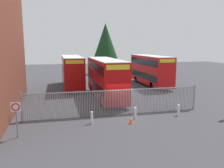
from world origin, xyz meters
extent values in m
plane|color=#3D3D42|center=(0.00, 8.00, 0.00)|extent=(100.00, 100.00, 0.00)
cylinder|color=gray|center=(-8.22, 0.00, 1.10)|extent=(0.06, 0.06, 2.20)
cylinder|color=gray|center=(-8.08, 0.00, 1.10)|extent=(0.06, 0.06, 2.20)
cylinder|color=gray|center=(-7.94, 0.00, 1.10)|extent=(0.06, 0.06, 2.20)
cylinder|color=gray|center=(-7.80, 0.00, 1.10)|extent=(0.06, 0.06, 2.20)
cylinder|color=gray|center=(-7.66, 0.00, 1.10)|extent=(0.06, 0.06, 2.20)
cylinder|color=gray|center=(-7.52, 0.00, 1.10)|extent=(0.06, 0.06, 2.20)
cylinder|color=gray|center=(-7.38, 0.00, 1.10)|extent=(0.06, 0.06, 2.20)
cylinder|color=gray|center=(-7.24, 0.00, 1.10)|extent=(0.06, 0.06, 2.20)
cylinder|color=gray|center=(-7.10, 0.00, 1.10)|extent=(0.06, 0.06, 2.20)
cylinder|color=gray|center=(-6.96, 0.00, 1.10)|extent=(0.06, 0.06, 2.20)
cylinder|color=gray|center=(-6.82, 0.00, 1.10)|extent=(0.06, 0.06, 2.20)
cylinder|color=gray|center=(-6.68, 0.00, 1.10)|extent=(0.06, 0.06, 2.20)
cylinder|color=gray|center=(-6.54, 0.00, 1.10)|extent=(0.06, 0.06, 2.20)
cylinder|color=gray|center=(-6.40, 0.00, 1.10)|extent=(0.06, 0.06, 2.20)
cylinder|color=gray|center=(-6.26, 0.00, 1.10)|extent=(0.06, 0.06, 2.20)
cylinder|color=gray|center=(-6.12, 0.00, 1.10)|extent=(0.06, 0.06, 2.20)
cylinder|color=gray|center=(-5.98, 0.00, 1.10)|extent=(0.06, 0.06, 2.20)
cylinder|color=gray|center=(-5.84, 0.00, 1.10)|extent=(0.06, 0.06, 2.20)
cylinder|color=gray|center=(-5.70, 0.00, 1.10)|extent=(0.06, 0.06, 2.20)
cylinder|color=gray|center=(-5.56, 0.00, 1.10)|extent=(0.06, 0.06, 2.20)
cylinder|color=gray|center=(-5.42, 0.00, 1.10)|extent=(0.06, 0.06, 2.20)
cylinder|color=gray|center=(-5.28, 0.00, 1.10)|extent=(0.06, 0.06, 2.20)
cylinder|color=gray|center=(-5.14, 0.00, 1.10)|extent=(0.06, 0.06, 2.20)
cylinder|color=gray|center=(-5.00, 0.00, 1.10)|extent=(0.06, 0.06, 2.20)
cylinder|color=gray|center=(-4.86, 0.00, 1.10)|extent=(0.06, 0.06, 2.20)
cylinder|color=gray|center=(-4.72, 0.00, 1.10)|extent=(0.06, 0.06, 2.20)
cylinder|color=gray|center=(-4.58, 0.00, 1.10)|extent=(0.06, 0.06, 2.20)
cylinder|color=gray|center=(-4.44, 0.00, 1.10)|extent=(0.06, 0.06, 2.20)
cylinder|color=gray|center=(-4.30, 0.00, 1.10)|extent=(0.06, 0.06, 2.20)
cylinder|color=gray|center=(-4.16, 0.00, 1.10)|extent=(0.06, 0.06, 2.20)
cylinder|color=gray|center=(-4.02, 0.00, 1.10)|extent=(0.06, 0.06, 2.20)
cylinder|color=gray|center=(-3.88, 0.00, 1.10)|extent=(0.06, 0.06, 2.20)
cylinder|color=gray|center=(-3.74, 0.00, 1.10)|extent=(0.06, 0.06, 2.20)
cylinder|color=gray|center=(-3.60, 0.00, 1.10)|extent=(0.06, 0.06, 2.20)
cylinder|color=gray|center=(-3.46, 0.00, 1.10)|extent=(0.06, 0.06, 2.20)
cylinder|color=gray|center=(-3.32, 0.00, 1.10)|extent=(0.06, 0.06, 2.20)
cylinder|color=gray|center=(-3.18, 0.00, 1.10)|extent=(0.06, 0.06, 2.20)
cylinder|color=gray|center=(-3.04, 0.00, 1.10)|extent=(0.06, 0.06, 2.20)
cylinder|color=gray|center=(-2.90, 0.00, 1.10)|extent=(0.06, 0.06, 2.20)
cylinder|color=gray|center=(-2.76, 0.00, 1.10)|extent=(0.06, 0.06, 2.20)
cylinder|color=gray|center=(-2.62, 0.00, 1.10)|extent=(0.06, 0.06, 2.20)
cylinder|color=gray|center=(-2.48, 0.00, 1.10)|extent=(0.06, 0.06, 2.20)
cylinder|color=gray|center=(-2.34, 0.00, 1.10)|extent=(0.06, 0.06, 2.20)
cylinder|color=gray|center=(-2.20, 0.00, 1.10)|extent=(0.06, 0.06, 2.20)
cylinder|color=gray|center=(-2.05, 0.00, 1.10)|extent=(0.06, 0.06, 2.20)
cylinder|color=gray|center=(-1.91, 0.00, 1.10)|extent=(0.06, 0.06, 2.20)
cylinder|color=gray|center=(-1.77, 0.00, 1.10)|extent=(0.06, 0.06, 2.20)
cylinder|color=gray|center=(-1.63, 0.00, 1.10)|extent=(0.06, 0.06, 2.20)
cylinder|color=gray|center=(-1.49, 0.00, 1.10)|extent=(0.06, 0.06, 2.20)
cylinder|color=gray|center=(-1.35, 0.00, 1.10)|extent=(0.06, 0.06, 2.20)
cylinder|color=gray|center=(-1.21, 0.00, 1.10)|extent=(0.06, 0.06, 2.20)
cylinder|color=gray|center=(-1.07, 0.00, 1.10)|extent=(0.06, 0.06, 2.20)
cylinder|color=gray|center=(-0.93, 0.00, 1.10)|extent=(0.06, 0.06, 2.20)
cylinder|color=gray|center=(-0.79, 0.00, 1.10)|extent=(0.06, 0.06, 2.20)
cylinder|color=gray|center=(-0.65, 0.00, 1.10)|extent=(0.06, 0.06, 2.20)
cylinder|color=gray|center=(-0.51, 0.00, 1.10)|extent=(0.06, 0.06, 2.20)
cylinder|color=gray|center=(-0.37, 0.00, 1.10)|extent=(0.06, 0.06, 2.20)
cylinder|color=gray|center=(-0.23, 0.00, 1.10)|extent=(0.06, 0.06, 2.20)
cylinder|color=gray|center=(-0.09, 0.00, 1.10)|extent=(0.06, 0.06, 2.20)
cylinder|color=gray|center=(0.05, 0.00, 1.10)|extent=(0.06, 0.06, 2.20)
cylinder|color=gray|center=(0.19, 0.00, 1.10)|extent=(0.06, 0.06, 2.20)
cylinder|color=gray|center=(0.33, 0.00, 1.10)|extent=(0.06, 0.06, 2.20)
cylinder|color=gray|center=(0.47, 0.00, 1.10)|extent=(0.06, 0.06, 2.20)
cylinder|color=gray|center=(0.61, 0.00, 1.10)|extent=(0.06, 0.06, 2.20)
cylinder|color=gray|center=(0.75, 0.00, 1.10)|extent=(0.06, 0.06, 2.20)
cylinder|color=gray|center=(0.89, 0.00, 1.10)|extent=(0.06, 0.06, 2.20)
cylinder|color=gray|center=(1.03, 0.00, 1.10)|extent=(0.06, 0.06, 2.20)
cylinder|color=gray|center=(1.17, 0.00, 1.10)|extent=(0.06, 0.06, 2.20)
cylinder|color=gray|center=(1.31, 0.00, 1.10)|extent=(0.06, 0.06, 2.20)
cylinder|color=gray|center=(1.45, 0.00, 1.10)|extent=(0.06, 0.06, 2.20)
cylinder|color=gray|center=(1.59, 0.00, 1.10)|extent=(0.06, 0.06, 2.20)
cylinder|color=gray|center=(1.73, 0.00, 1.10)|extent=(0.06, 0.06, 2.20)
cylinder|color=gray|center=(1.87, 0.00, 1.10)|extent=(0.06, 0.06, 2.20)
cylinder|color=gray|center=(2.01, 0.00, 1.10)|extent=(0.06, 0.06, 2.20)
cylinder|color=gray|center=(2.15, 0.00, 1.10)|extent=(0.06, 0.06, 2.20)
cylinder|color=gray|center=(2.29, 0.00, 1.10)|extent=(0.06, 0.06, 2.20)
cylinder|color=gray|center=(2.43, 0.00, 1.10)|extent=(0.06, 0.06, 2.20)
cylinder|color=gray|center=(2.57, 0.00, 1.10)|extent=(0.06, 0.06, 2.20)
cylinder|color=gray|center=(2.71, 0.00, 1.10)|extent=(0.06, 0.06, 2.20)
cylinder|color=gray|center=(2.85, 0.00, 1.10)|extent=(0.06, 0.06, 2.20)
cylinder|color=gray|center=(2.99, 0.00, 1.10)|extent=(0.06, 0.06, 2.20)
cylinder|color=gray|center=(3.13, 0.00, 1.10)|extent=(0.06, 0.06, 2.20)
cylinder|color=gray|center=(3.27, 0.00, 1.10)|extent=(0.06, 0.06, 2.20)
cylinder|color=gray|center=(3.41, 0.00, 1.10)|extent=(0.06, 0.06, 2.20)
cylinder|color=gray|center=(3.55, 0.00, 1.10)|extent=(0.06, 0.06, 2.20)
cylinder|color=gray|center=(3.69, 0.00, 1.10)|extent=(0.06, 0.06, 2.20)
cylinder|color=gray|center=(3.83, 0.00, 1.10)|extent=(0.06, 0.06, 2.20)
cylinder|color=gray|center=(3.97, 0.00, 1.10)|extent=(0.06, 0.06, 2.20)
cylinder|color=gray|center=(4.11, 0.00, 1.10)|extent=(0.06, 0.06, 2.20)
cylinder|color=gray|center=(4.25, 0.00, 1.10)|extent=(0.06, 0.06, 2.20)
cylinder|color=gray|center=(4.39, 0.00, 1.10)|extent=(0.06, 0.06, 2.20)
cylinder|color=gray|center=(4.53, 0.00, 1.10)|extent=(0.06, 0.06, 2.20)
cylinder|color=gray|center=(4.67, 0.00, 1.10)|extent=(0.06, 0.06, 2.20)
cylinder|color=gray|center=(4.81, 0.00, 1.10)|extent=(0.06, 0.06, 2.20)
cylinder|color=gray|center=(4.95, 0.00, 1.10)|extent=(0.06, 0.06, 2.20)
cylinder|color=gray|center=(5.09, 0.00, 1.10)|extent=(0.06, 0.06, 2.20)
cylinder|color=gray|center=(5.23, 0.00, 1.10)|extent=(0.06, 0.06, 2.20)
cylinder|color=gray|center=(5.37, 0.00, 1.10)|extent=(0.06, 0.06, 2.20)
cylinder|color=gray|center=(5.51, 0.00, 1.10)|extent=(0.06, 0.06, 2.20)
cylinder|color=gray|center=(5.65, 0.00, 1.10)|extent=(0.06, 0.06, 2.20)
cylinder|color=gray|center=(5.79, 0.00, 1.10)|extent=(0.06, 0.06, 2.20)
cylinder|color=gray|center=(5.93, 0.00, 1.10)|extent=(0.06, 0.06, 2.20)
cylinder|color=gray|center=(6.07, 0.00, 1.10)|extent=(0.06, 0.06, 2.20)
cylinder|color=gray|center=(6.21, 0.00, 1.10)|extent=(0.06, 0.06, 2.20)
cylinder|color=gray|center=(6.35, 0.00, 1.10)|extent=(0.06, 0.06, 2.20)
cylinder|color=gray|center=(6.49, 0.00, 1.10)|extent=(0.06, 0.06, 2.20)
cylinder|color=gray|center=(6.63, 0.00, 1.10)|extent=(0.06, 0.06, 2.20)
cylinder|color=gray|center=(6.77, 0.00, 1.10)|extent=(0.06, 0.06, 2.20)
cylinder|color=gray|center=(6.91, 0.00, 1.10)|extent=(0.06, 0.06, 2.20)
cylinder|color=gray|center=(-0.65, 0.00, 2.12)|extent=(15.13, 0.07, 0.07)
cylinder|color=gray|center=(-8.22, 0.00, 1.18)|extent=(0.14, 0.14, 2.35)
cylinder|color=gray|center=(6.91, 0.00, 1.18)|extent=(0.14, 0.14, 2.35)
cube|color=#B70C0C|center=(-0.18, 6.31, 2.35)|extent=(2.50, 10.80, 4.00)
cube|color=black|center=(-0.18, 6.31, 1.55)|extent=(2.54, 10.37, 0.90)
cube|color=black|center=(-0.18, 6.31, 3.55)|extent=(2.54, 10.37, 0.90)
cube|color=yellow|center=(-0.18, 0.96, 4.00)|extent=(2.12, 0.12, 0.44)
cube|color=silver|center=(-0.18, 6.31, 4.38)|extent=(2.50, 10.80, 0.08)
cylinder|color=black|center=(-1.28, 2.96, 0.52)|extent=(0.30, 1.04, 1.04)
cylinder|color=black|center=(0.92, 2.96, 0.52)|extent=(0.30, 1.04, 1.04)
cylinder|color=black|center=(-1.28, 9.28, 0.52)|extent=(0.30, 1.04, 1.04)
cylinder|color=black|center=(0.92, 9.28, 0.52)|extent=(0.30, 1.04, 1.04)
cube|color=red|center=(8.12, 13.37, 2.35)|extent=(2.50, 10.80, 4.00)
cube|color=black|center=(8.12, 13.37, 1.55)|extent=(2.54, 10.37, 0.90)
cube|color=black|center=(8.12, 13.37, 3.55)|extent=(2.54, 10.37, 0.90)
cube|color=yellow|center=(8.12, 8.02, 4.00)|extent=(2.12, 0.12, 0.44)
cube|color=silver|center=(8.12, 13.37, 4.38)|extent=(2.50, 10.80, 0.08)
cylinder|color=black|center=(7.02, 10.02, 0.52)|extent=(0.30, 1.04, 1.04)
cylinder|color=black|center=(9.22, 10.02, 0.52)|extent=(0.30, 1.04, 1.04)
cylinder|color=black|center=(7.02, 16.34, 0.52)|extent=(0.30, 1.04, 1.04)
cylinder|color=black|center=(9.22, 16.34, 0.52)|extent=(0.30, 1.04, 1.04)
cube|color=#B70C0C|center=(-3.39, 13.90, 2.35)|extent=(2.50, 10.80, 4.00)
cube|color=black|center=(-3.39, 13.90, 1.55)|extent=(2.54, 10.37, 0.90)
cube|color=black|center=(-3.39, 13.90, 3.55)|extent=(2.54, 10.37, 0.90)
cube|color=yellow|center=(-3.39, 8.55, 4.00)|extent=(2.12, 0.12, 0.44)
cube|color=silver|center=(-3.39, 13.90, 4.38)|extent=(2.50, 10.80, 0.08)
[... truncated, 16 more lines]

